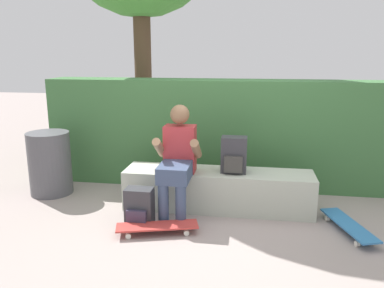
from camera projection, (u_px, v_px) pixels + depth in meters
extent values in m
plane|color=gray|center=(215.00, 221.00, 4.07)|extent=(24.00, 24.00, 0.00)
cube|color=#ADB3A2|center=(218.00, 190.00, 4.35)|extent=(2.12, 0.47, 0.44)
cube|color=#B73338|center=(180.00, 149.00, 4.23)|extent=(0.34, 0.22, 0.52)
sphere|color=#8C6647|center=(180.00, 114.00, 4.14)|extent=(0.21, 0.21, 0.21)
cube|color=#384766|center=(175.00, 172.00, 3.98)|extent=(0.32, 0.40, 0.17)
cylinder|color=#384766|center=(163.00, 205.00, 3.92)|extent=(0.11, 0.11, 0.44)
cylinder|color=#384766|center=(181.00, 206.00, 3.89)|extent=(0.11, 0.11, 0.44)
cylinder|color=#8C6647|center=(159.00, 148.00, 4.12)|extent=(0.09, 0.33, 0.27)
cylinder|color=#8C6647|center=(196.00, 149.00, 4.06)|extent=(0.09, 0.33, 0.27)
cube|color=#BC3833|center=(157.00, 226.00, 3.77)|extent=(0.82, 0.41, 0.02)
cylinder|color=silver|center=(185.00, 226.00, 3.88)|extent=(0.06, 0.05, 0.05)
cylinder|color=silver|center=(186.00, 233.00, 3.74)|extent=(0.06, 0.05, 0.05)
cylinder|color=silver|center=(129.00, 229.00, 3.82)|extent=(0.06, 0.05, 0.05)
cylinder|color=silver|center=(128.00, 236.00, 3.67)|extent=(0.06, 0.05, 0.05)
cube|color=teal|center=(349.00, 225.00, 3.79)|extent=(0.43, 0.82, 0.02)
cylinder|color=silver|center=(327.00, 218.00, 4.07)|extent=(0.05, 0.06, 0.05)
cylinder|color=silver|center=(340.00, 217.00, 4.09)|extent=(0.05, 0.06, 0.05)
cylinder|color=silver|center=(357.00, 244.00, 3.53)|extent=(0.05, 0.06, 0.05)
cylinder|color=silver|center=(372.00, 242.00, 3.55)|extent=(0.05, 0.06, 0.05)
cube|color=#333338|center=(234.00, 155.00, 4.23)|extent=(0.28, 0.18, 0.40)
cube|color=#383633|center=(233.00, 164.00, 4.14)|extent=(0.20, 0.05, 0.18)
cube|color=#333338|center=(140.00, 207.00, 3.92)|extent=(0.28, 0.18, 0.40)
cube|color=#353046|center=(136.00, 219.00, 3.83)|extent=(0.20, 0.05, 0.18)
cube|color=#3A6939|center=(227.00, 133.00, 5.07)|extent=(4.78, 0.51, 1.40)
cylinder|color=#473323|center=(143.00, 68.00, 5.84)|extent=(0.26, 0.26, 3.03)
cylinder|color=#4C4C51|center=(50.00, 163.00, 4.79)|extent=(0.52, 0.52, 0.78)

